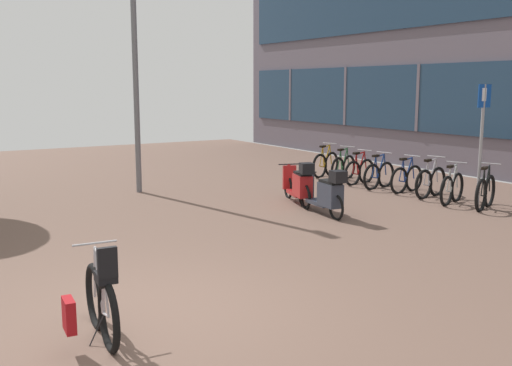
# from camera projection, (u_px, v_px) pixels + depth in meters

# --- Properties ---
(ground) EXTENTS (21.00, 40.00, 0.13)m
(ground) POSITION_uv_depth(u_px,v_px,m) (259.00, 294.00, 7.76)
(ground) COLOR black
(bicycle_foreground) EXTENTS (0.72, 1.42, 1.13)m
(bicycle_foreground) POSITION_uv_depth(u_px,v_px,m) (99.00, 303.00, 6.28)
(bicycle_foreground) COLOR black
(bicycle_foreground) RESTS_ON ground
(bicycle_rack_00) EXTENTS (1.33, 0.61, 1.03)m
(bicycle_rack_00) POSITION_uv_depth(u_px,v_px,m) (485.00, 192.00, 13.03)
(bicycle_rack_00) COLOR black
(bicycle_rack_00) RESTS_ON ground
(bicycle_rack_01) EXTENTS (1.30, 0.56, 0.98)m
(bicycle_rack_01) POSITION_uv_depth(u_px,v_px,m) (452.00, 188.00, 13.63)
(bicycle_rack_01) COLOR black
(bicycle_rack_01) RESTS_ON ground
(bicycle_rack_02) EXTENTS (1.38, 0.47, 1.03)m
(bicycle_rack_02) POSITION_uv_depth(u_px,v_px,m) (431.00, 182.00, 14.39)
(bicycle_rack_02) COLOR black
(bicycle_rack_02) RESTS_ON ground
(bicycle_rack_03) EXTENTS (1.32, 0.48, 0.97)m
(bicycle_rack_03) POSITION_uv_depth(u_px,v_px,m) (407.00, 179.00, 15.07)
(bicycle_rack_03) COLOR black
(bicycle_rack_03) RESTS_ON ground
(bicycle_rack_04) EXTENTS (1.33, 0.48, 0.98)m
(bicycle_rack_04) POSITION_uv_depth(u_px,v_px,m) (379.00, 175.00, 15.64)
(bicycle_rack_04) COLOR black
(bicycle_rack_04) RESTS_ON ground
(bicycle_rack_05) EXTENTS (1.31, 0.48, 0.97)m
(bicycle_rack_05) POSITION_uv_depth(u_px,v_px,m) (360.00, 172.00, 16.32)
(bicycle_rack_05) COLOR black
(bicycle_rack_05) RESTS_ON ground
(bicycle_rack_06) EXTENTS (1.30, 0.58, 1.00)m
(bicycle_rack_06) POSITION_uv_depth(u_px,v_px,m) (343.00, 168.00, 17.04)
(bicycle_rack_06) COLOR black
(bicycle_rack_06) RESTS_ON ground
(bicycle_rack_07) EXTENTS (1.34, 0.56, 1.02)m
(bicycle_rack_07) POSITION_uv_depth(u_px,v_px,m) (326.00, 164.00, 17.70)
(bicycle_rack_07) COLOR black
(bicycle_rack_07) RESTS_ON ground
(scooter_near) EXTENTS (0.84, 1.84, 1.06)m
(scooter_near) POSITION_uv_depth(u_px,v_px,m) (300.00, 184.00, 13.38)
(scooter_near) COLOR black
(scooter_near) RESTS_ON ground
(scooter_mid) EXTENTS (0.59, 1.87, 1.04)m
(scooter_mid) POSITION_uv_depth(u_px,v_px,m) (326.00, 194.00, 12.31)
(scooter_mid) COLOR black
(scooter_mid) RESTS_ON ground
(parking_sign) EXTENTS (0.40, 0.07, 2.73)m
(parking_sign) POSITION_uv_depth(u_px,v_px,m) (482.00, 133.00, 12.87)
(parking_sign) COLOR gray
(parking_sign) RESTS_ON ground
(lamp_post) EXTENTS (0.20, 0.52, 6.22)m
(lamp_post) POSITION_uv_depth(u_px,v_px,m) (135.00, 55.00, 14.54)
(lamp_post) COLOR slate
(lamp_post) RESTS_ON ground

